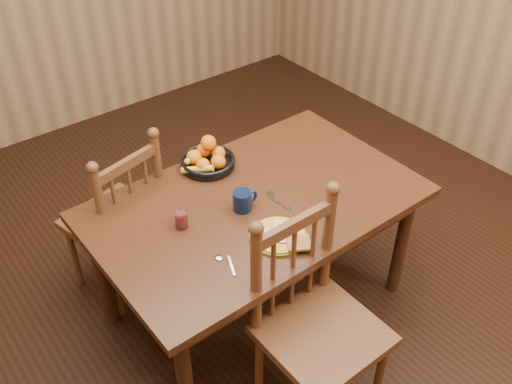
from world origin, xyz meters
TOP-DOWN VIEW (x-y plane):
  - room at (0.00, 0.00)m, footprint 4.52×5.02m
  - dining_table at (0.00, 0.00)m, footprint 1.60×1.00m
  - chair_far at (-0.49, 0.58)m, footprint 0.54×0.53m
  - chair_near at (-0.16, -0.62)m, footprint 0.49×0.47m
  - breakfast_plate at (-0.09, -0.28)m, footprint 0.26×0.31m
  - fork at (0.08, -0.07)m, footprint 0.04×0.18m
  - spoon at (-0.37, -0.24)m, footprint 0.06×0.15m
  - coffee_mug at (-0.09, -0.01)m, footprint 0.13×0.09m
  - juice_glass at (-0.39, 0.06)m, footprint 0.06×0.06m
  - fruit_bowl at (-0.03, 0.38)m, footprint 0.29×0.29m

SIDE VIEW (x-z plane):
  - chair_far at x=-0.49m, z-range -0.01..0.99m
  - chair_near at x=-0.16m, z-range -0.01..1.06m
  - dining_table at x=0.00m, z-range 0.29..1.04m
  - fork at x=0.08m, z-range 0.75..0.76m
  - spoon at x=-0.37m, z-range 0.75..0.76m
  - breakfast_plate at x=-0.09m, z-range 0.74..0.78m
  - juice_glass at x=-0.39m, z-range 0.75..0.84m
  - fruit_bowl at x=-0.03m, z-range 0.71..0.88m
  - coffee_mug at x=-0.09m, z-range 0.75..0.85m
  - room at x=0.00m, z-range -0.01..2.71m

